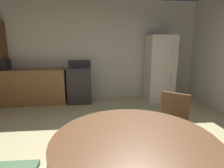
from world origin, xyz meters
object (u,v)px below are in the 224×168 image
at_px(oven_range, 80,85).
at_px(dining_table, 134,154).
at_px(chair_northeast, 171,122).
at_px(refrigerator, 160,69).

bearing_deg(oven_range, dining_table, -78.67).
height_order(oven_range, dining_table, oven_range).
bearing_deg(chair_northeast, dining_table, 0.00).
bearing_deg(dining_table, chair_northeast, 49.78).
height_order(oven_range, refrigerator, refrigerator).
relative_size(dining_table, chair_northeast, 1.55).
bearing_deg(chair_northeast, refrigerator, -156.64).
distance_m(dining_table, chair_northeast, 1.10).
bearing_deg(dining_table, oven_range, 101.33).
xyz_separation_m(refrigerator, dining_table, (-1.48, -3.39, -0.27)).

